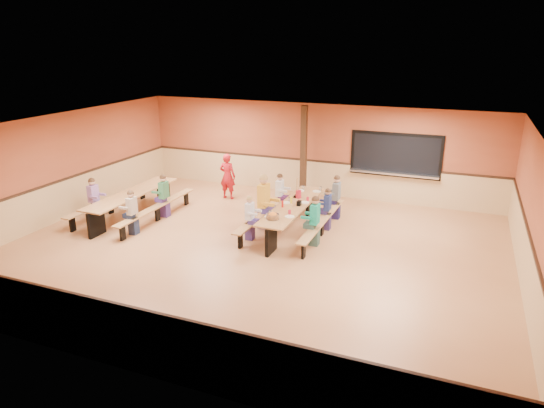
% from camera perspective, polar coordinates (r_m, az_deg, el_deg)
% --- Properties ---
extents(ground, '(12.00, 12.00, 0.00)m').
position_cam_1_polar(ground, '(12.04, -2.13, -5.31)').
color(ground, '#9A603A').
rests_on(ground, ground).
extents(room_envelope, '(12.04, 10.04, 3.02)m').
position_cam_1_polar(room_envelope, '(11.78, -2.17, -2.23)').
color(room_envelope, '#9B4B2D').
rests_on(room_envelope, ground).
extents(kitchen_pass_through, '(2.78, 0.28, 1.38)m').
position_cam_1_polar(kitchen_pass_through, '(15.50, 14.32, 5.39)').
color(kitchen_pass_through, black).
rests_on(kitchen_pass_through, ground).
extents(structural_post, '(0.18, 0.18, 3.00)m').
position_cam_1_polar(structural_post, '(15.56, 3.74, 6.03)').
color(structural_post, '#301D10').
rests_on(structural_post, ground).
extents(cafeteria_table_main, '(1.91, 3.70, 0.74)m').
position_cam_1_polar(cafeteria_table_main, '(12.98, 2.46, -1.01)').
color(cafeteria_table_main, '#A37240').
rests_on(cafeteria_table_main, ground).
extents(cafeteria_table_second, '(1.91, 3.70, 0.74)m').
position_cam_1_polar(cafeteria_table_second, '(14.57, -16.08, 0.48)').
color(cafeteria_table_second, '#A37240').
rests_on(cafeteria_table_second, ground).
extents(seated_child_white_left, '(0.35, 0.28, 1.16)m').
position_cam_1_polar(seated_child_white_left, '(12.41, -2.63, -1.68)').
color(seated_child_white_left, silver).
rests_on(seated_child_white_left, ground).
extents(seated_adult_yellow, '(0.50, 0.41, 1.48)m').
position_cam_1_polar(seated_adult_yellow, '(13.15, -0.98, 0.27)').
color(seated_adult_yellow, gold).
rests_on(seated_adult_yellow, ground).
extents(seated_child_grey_left, '(0.37, 0.30, 1.21)m').
position_cam_1_polar(seated_child_grey_left, '(14.26, 0.91, 1.16)').
color(seated_child_grey_left, silver).
rests_on(seated_child_grey_left, ground).
extents(seated_child_teal_right, '(0.40, 0.33, 1.27)m').
position_cam_1_polar(seated_child_teal_right, '(12.08, 5.05, -2.03)').
color(seated_child_teal_right, '#128265').
rests_on(seated_child_teal_right, ground).
extents(seated_child_navy_right, '(0.34, 0.28, 1.14)m').
position_cam_1_polar(seated_child_navy_right, '(13.15, 6.52, -0.64)').
color(seated_child_navy_right, navy).
rests_on(seated_child_navy_right, ground).
extents(seated_child_char_right, '(0.40, 0.32, 1.26)m').
position_cam_1_polar(seated_child_char_right, '(13.99, 7.57, 0.77)').
color(seated_child_char_right, '#52595E').
rests_on(seated_child_char_right, ground).
extents(seated_child_purple_sec, '(0.38, 0.31, 1.24)m').
position_cam_1_polar(seated_child_purple_sec, '(14.59, -20.22, 0.46)').
color(seated_child_purple_sec, '#8A6098').
rests_on(seated_child_purple_sec, ground).
extents(seated_child_green_sec, '(0.38, 0.31, 1.24)m').
position_cam_1_polar(seated_child_green_sec, '(14.37, -12.57, 0.90)').
color(seated_child_green_sec, '#336F46').
rests_on(seated_child_green_sec, ground).
extents(seated_child_tan_sec, '(0.36, 0.30, 1.19)m').
position_cam_1_polar(seated_child_tan_sec, '(13.25, -16.11, -1.00)').
color(seated_child_tan_sec, tan).
rests_on(seated_child_tan_sec, ground).
extents(standing_woman, '(0.54, 0.36, 1.49)m').
position_cam_1_polar(standing_woman, '(15.72, -5.26, 3.28)').
color(standing_woman, '#A9131B').
rests_on(standing_woman, ground).
extents(punch_pitcher, '(0.16, 0.16, 0.22)m').
position_cam_1_polar(punch_pitcher, '(13.47, 3.14, 1.17)').
color(punch_pitcher, red).
rests_on(punch_pitcher, cafeteria_table_main).
extents(chip_bowl, '(0.32, 0.32, 0.15)m').
position_cam_1_polar(chip_bowl, '(11.87, 0.07, -1.41)').
color(chip_bowl, orange).
rests_on(chip_bowl, cafeteria_table_main).
extents(napkin_dispenser, '(0.10, 0.14, 0.13)m').
position_cam_1_polar(napkin_dispenser, '(12.85, 3.20, 0.09)').
color(napkin_dispenser, black).
rests_on(napkin_dispenser, cafeteria_table_main).
extents(condiment_mustard, '(0.06, 0.06, 0.17)m').
position_cam_1_polar(condiment_mustard, '(13.02, 2.27, 0.45)').
color(condiment_mustard, yellow).
rests_on(condiment_mustard, cafeteria_table_main).
extents(condiment_ketchup, '(0.06, 0.06, 0.17)m').
position_cam_1_polar(condiment_ketchup, '(12.70, 1.25, -0.00)').
color(condiment_ketchup, '#B2140F').
rests_on(condiment_ketchup, cafeteria_table_main).
extents(table_paddle, '(0.16, 0.16, 0.56)m').
position_cam_1_polar(table_paddle, '(13.50, 2.97, 1.34)').
color(table_paddle, black).
rests_on(table_paddle, cafeteria_table_main).
extents(place_settings, '(0.65, 3.30, 0.11)m').
position_cam_1_polar(place_settings, '(12.89, 2.48, 0.12)').
color(place_settings, beige).
rests_on(place_settings, cafeteria_table_main).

